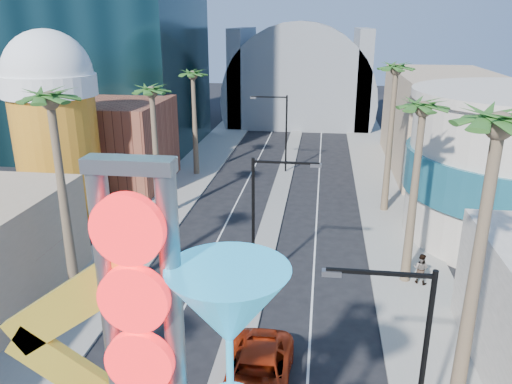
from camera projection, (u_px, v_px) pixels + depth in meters
name	position (u px, v px, depth m)	size (l,w,h in m)	color
sidewalk_west	(172.00, 196.00, 44.83)	(5.00, 100.00, 0.15)	gray
sidewalk_east	(388.00, 206.00, 42.40)	(5.00, 100.00, 0.15)	gray
median	(280.00, 190.00, 46.42)	(1.60, 84.00, 0.15)	gray
brick_filler_west	(113.00, 144.00, 47.19)	(10.00, 10.00, 8.00)	brown
filler_east	(442.00, 122.00, 52.15)	(10.00, 20.00, 10.00)	tan
beer_mug	(54.00, 119.00, 38.57)	(7.00, 7.00, 14.50)	orange
canopy	(300.00, 94.00, 76.89)	(22.00, 16.00, 22.00)	slate
streetlight_0	(263.00, 212.00, 27.93)	(3.79, 0.25, 8.00)	black
streetlight_1	(281.00, 126.00, 50.55)	(3.79, 0.25, 8.00)	black
streetlight_2	(409.00, 358.00, 15.91)	(3.45, 0.25, 8.00)	black
palm_1	(52.00, 115.00, 23.46)	(2.40, 2.40, 12.70)	brown
palm_2	(152.00, 99.00, 37.01)	(2.40, 2.40, 11.20)	brown
palm_3	(193.00, 81.00, 48.25)	(2.40, 2.40, 11.20)	brown
palm_5	(496.00, 149.00, 15.40)	(2.40, 2.40, 13.20)	brown
palm_6	(422.00, 120.00, 27.08)	(2.40, 2.40, 11.70)	brown
palm_7	(395.00, 79.00, 38.02)	(2.40, 2.40, 12.70)	brown
red_pickup	(257.00, 376.00, 21.00)	(2.84, 6.15, 1.71)	#AA290D
pedestrian_b	(421.00, 269.00, 29.61)	(0.91, 0.71, 1.88)	gray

